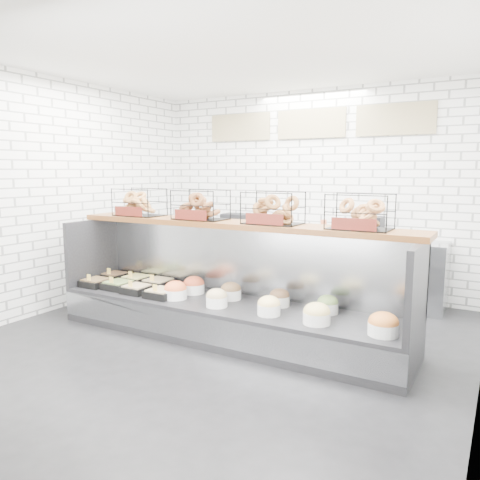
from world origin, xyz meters
The scene contains 5 objects.
ground centered at (0.00, 0.00, 0.00)m, with size 5.50×5.50×0.00m, color black.
room_shell centered at (0.00, 0.60, 2.06)m, with size 5.02×5.51×3.01m.
display_case centered at (-0.01, 0.34, 0.33)m, with size 4.00×0.90×1.20m.
bagel_shelf centered at (0.00, 0.52, 1.38)m, with size 4.10×0.50×0.40m.
prep_counter centered at (-0.01, 2.43, 0.47)m, with size 4.00×0.60×1.20m.
Camera 1 is at (2.60, -3.90, 1.82)m, focal length 35.00 mm.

